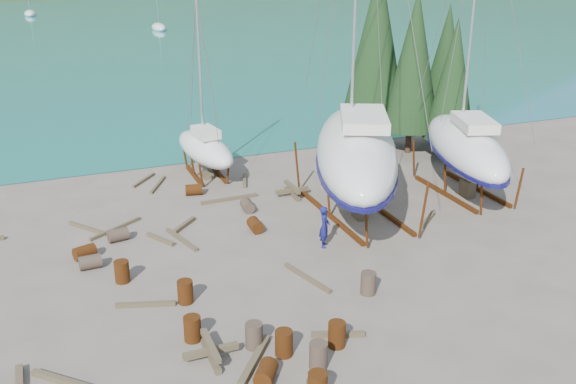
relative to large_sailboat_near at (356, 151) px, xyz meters
name	(u,v)px	position (x,y,z in m)	size (l,w,h in m)	color
ground	(299,270)	(-4.77, -4.42, -3.23)	(600.00, 600.00, 0.00)	#5B5248
cypress_near_right	(414,61)	(7.73, 7.58, 2.56)	(3.60, 3.60, 10.00)	black
cypress_mid_right	(453,79)	(9.23, 5.58, 1.69)	(3.06, 3.06, 8.50)	black
cypress_back_left	(377,43)	(6.23, 9.58, 3.43)	(4.14, 4.14, 11.50)	black
cypress_far_right	(445,64)	(10.73, 8.58, 1.98)	(3.24, 3.24, 9.00)	black
moored_boat_mid	(159,28)	(5.23, 75.58, -2.84)	(2.00, 5.00, 6.05)	silver
moored_boat_far	(30,14)	(-12.77, 105.58, -2.84)	(2.00, 5.00, 6.05)	silver
large_sailboat_near	(356,151)	(0.00, 0.00, 0.00)	(8.66, 13.14, 20.07)	silver
large_sailboat_far	(466,146)	(6.57, 0.36, -0.64)	(5.96, 10.41, 15.84)	silver
small_sailboat_shore	(205,148)	(-5.31, 7.98, -1.57)	(2.83, 6.47, 10.02)	silver
worker	(325,227)	(-2.89, -2.80, -2.29)	(0.68, 0.45, 1.87)	#141557
drum_2	(85,252)	(-12.71, -0.13, -2.94)	(0.58, 0.58, 0.88)	#603310
drum_4	(194,190)	(-6.68, 5.35, -2.94)	(0.58, 0.58, 0.88)	#603310
drum_5	(368,283)	(-3.07, -7.12, -2.79)	(0.58, 0.58, 0.88)	#2D2823
drum_6	(255,225)	(-5.17, -0.17, -2.94)	(0.58, 0.58, 0.88)	#603310
drum_7	(337,334)	(-5.64, -9.74, -2.79)	(0.58, 0.58, 0.88)	#603310
drum_8	(122,272)	(-11.54, -2.75, -2.79)	(0.58, 0.58, 0.88)	#603310
drum_9	(118,235)	(-11.18, 1.08, -2.94)	(0.58, 0.58, 0.88)	#2D2823
drum_10	(284,343)	(-7.43, -9.55, -2.79)	(0.58, 0.58, 0.88)	#603310
drum_11	(247,206)	(-4.76, 2.21, -2.94)	(0.58, 0.58, 0.88)	#2D2823
drum_12	(266,373)	(-8.42, -10.59, -2.94)	(0.58, 0.58, 0.88)	#603310
drum_13	(192,329)	(-9.95, -7.66, -2.79)	(0.58, 0.58, 0.88)	#603310
drum_14	(185,292)	(-9.61, -5.19, -2.79)	(0.58, 0.58, 0.88)	#603310
drum_15	(90,262)	(-12.59, -1.15, -2.94)	(0.58, 0.58, 0.88)	#2D2823
drum_16	(254,335)	(-8.18, -8.80, -2.79)	(0.58, 0.58, 0.88)	#2D2823
drum_17	(318,355)	(-6.67, -10.56, -2.79)	(0.58, 0.58, 0.88)	#2D2823
timber_0	(158,185)	(-8.20, 7.38, -3.16)	(0.14, 2.57, 0.14)	brown
timber_1	(428,220)	(2.83, -2.18, -3.13)	(0.19, 1.87, 0.19)	brown
timber_4	(160,239)	(-9.45, 0.38, -3.14)	(0.17, 1.73, 0.17)	brown
timber_5	(307,278)	(-4.77, -5.28, -3.15)	(0.16, 2.77, 0.16)	brown
timber_6	(244,181)	(-3.61, 6.20, -3.13)	(0.19, 1.93, 0.19)	brown
timber_7	(338,334)	(-5.37, -9.27, -3.14)	(0.17, 1.81, 0.17)	brown
timber_8	(184,225)	(-8.10, 1.49, -3.13)	(0.19, 1.76, 0.19)	brown
timber_9	(144,180)	(-8.79, 8.38, -3.15)	(0.15, 2.26, 0.15)	brown
timber_10	(229,199)	(-5.18, 3.90, -3.15)	(0.16, 3.01, 0.16)	brown
timber_11	(181,239)	(-8.58, 0.04, -3.15)	(0.15, 2.68, 0.15)	brown
timber_12	(146,304)	(-11.04, -4.94, -3.14)	(0.17, 2.17, 0.17)	brown
timber_13	(19,377)	(-15.34, -7.76, -3.12)	(0.22, 1.01, 0.22)	brown
timber_14	(66,382)	(-14.05, -8.51, -3.14)	(0.18, 2.48, 0.18)	brown
timber_15	(116,229)	(-11.14, 2.31, -3.15)	(0.15, 2.95, 0.15)	brown
timber_16	(255,360)	(-8.46, -9.65, -3.11)	(0.23, 2.62, 0.23)	brown
timber_17	(87,228)	(-12.35, 2.81, -3.15)	(0.16, 2.35, 0.16)	brown
timber_pile_fore	(211,351)	(-9.66, -8.91, -2.93)	(1.80, 1.80, 0.60)	brown
timber_pile_aft	(292,190)	(-1.93, 3.30, -2.93)	(1.80, 1.80, 0.60)	brown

